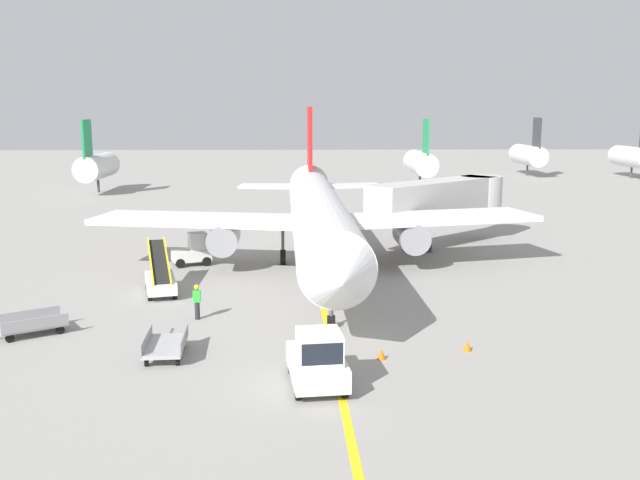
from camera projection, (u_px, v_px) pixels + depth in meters
name	position (u px, v px, depth m)	size (l,w,h in m)	color
ground_plane	(344.00, 333.00, 31.27)	(300.00, 300.00, 0.00)	gray
taxi_line_yellow	(323.00, 303.00, 36.16)	(0.30, 80.00, 0.01)	yellow
airliner	(318.00, 215.00, 43.39)	(28.60, 35.26, 10.10)	white
jet_bridge	(446.00, 197.00, 51.19)	(11.32, 10.22, 4.85)	beige
pushback_tug	(318.00, 360.00, 25.05)	(2.28, 3.79, 2.20)	silver
baggage_tug_near_wing	(194.00, 251.00, 44.96)	(2.70, 2.04, 2.10)	silver
belt_loader_forward_hold	(160.00, 279.00, 38.07)	(2.45, 5.16, 2.59)	silver
baggage_cart_loaded	(32.00, 324.00, 31.00)	(3.60, 2.81, 0.94)	#A5A5A8
baggage_cart_empty_trailing	(165.00, 345.00, 28.26)	(1.71, 3.80, 0.94)	#A5A5A8
ground_crew_marshaller	(197.00, 301.00, 33.22)	(0.36, 0.24, 1.70)	#26262D
safety_cone_nose_left	(326.00, 277.00, 40.82)	(0.36, 0.36, 0.44)	orange
safety_cone_nose_right	(467.00, 346.00, 28.93)	(0.36, 0.36, 0.44)	orange
safety_cone_wingtip_left	(381.00, 354.00, 27.96)	(0.36, 0.36, 0.44)	orange
safety_cone_wingtip_right	(229.00, 251.00, 48.52)	(0.36, 0.36, 0.44)	orange
distant_aircraft_far_left	(97.00, 166.00, 84.69)	(3.00, 10.10, 8.80)	silver
distant_aircraft_mid_left	(420.00, 162.00, 90.85)	(3.00, 10.10, 8.80)	silver
distant_aircraft_mid_right	(528.00, 154.00, 106.94)	(3.00, 10.10, 8.80)	silver
distant_aircraft_far_right	(633.00, 156.00, 102.78)	(3.00, 10.10, 8.80)	silver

